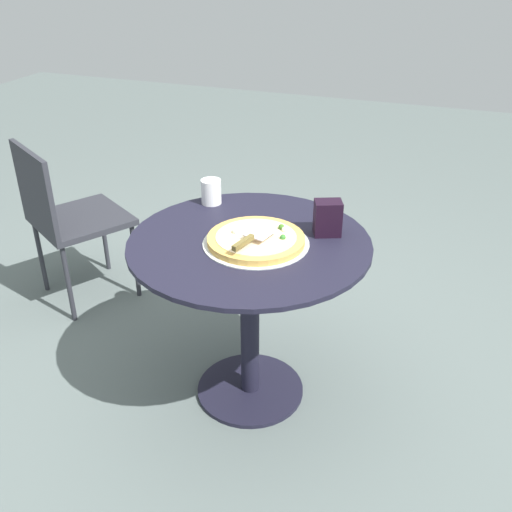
{
  "coord_description": "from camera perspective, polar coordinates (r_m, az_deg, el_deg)",
  "views": [
    {
      "loc": [
        0.67,
        -1.75,
        1.69
      ],
      "look_at": [
        0.03,
        -0.01,
        0.66
      ],
      "focal_mm": 41.0,
      "sensor_mm": 36.0,
      "label": 1
    }
  ],
  "objects": [
    {
      "name": "ground_plane",
      "position": [
        2.52,
        -0.56,
        -12.97
      ],
      "size": [
        10.0,
        10.0,
        0.0
      ],
      "primitive_type": "plane",
      "color": "#545F5D"
    },
    {
      "name": "patio_chair_far",
      "position": [
        3.01,
        -18.13,
        4.06
      ],
      "size": [
        0.58,
        0.58,
        0.84
      ],
      "color": "#2A2B31",
      "rests_on": "ground"
    },
    {
      "name": "patio_table",
      "position": [
        2.21,
        -0.63,
        -2.7
      ],
      "size": [
        0.89,
        0.89,
        0.71
      ],
      "color": "black",
      "rests_on": "ground"
    },
    {
      "name": "pizza_server",
      "position": [
        2.02,
        -0.45,
        1.79
      ],
      "size": [
        0.1,
        0.22,
        0.02
      ],
      "color": "silver",
      "rests_on": "pizza_on_tray"
    },
    {
      "name": "napkin_dispenser",
      "position": [
        2.15,
        7.01,
        3.7
      ],
      "size": [
        0.12,
        0.1,
        0.13
      ],
      "primitive_type": "cube",
      "rotation": [
        0.0,
        0.0,
        3.54
      ],
      "color": "black",
      "rests_on": "patio_table"
    },
    {
      "name": "drinking_cup",
      "position": [
        2.4,
        -4.39,
        6.28
      ],
      "size": [
        0.08,
        0.08,
        0.1
      ],
      "primitive_type": "cylinder",
      "color": "silver",
      "rests_on": "patio_table"
    },
    {
      "name": "pizza_on_tray",
      "position": [
        2.09,
        0.01,
        1.58
      ],
      "size": [
        0.38,
        0.38,
        0.05
      ],
      "color": "silver",
      "rests_on": "patio_table"
    }
  ]
}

